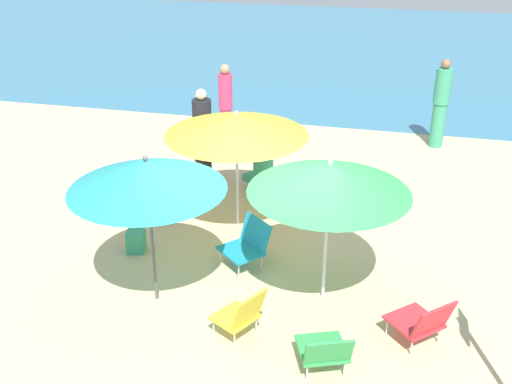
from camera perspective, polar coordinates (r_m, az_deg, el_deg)
name	(u,v)px	position (r m, az deg, el deg)	size (l,w,h in m)	color
ground_plane	(263,277)	(8.24, 0.67, -7.94)	(40.00, 40.00, 0.00)	#CCB789
sea_water	(356,47)	(21.31, 9.26, 13.14)	(40.00, 16.00, 0.01)	teal
umbrella_green	(329,178)	(7.10, 6.84, 1.26)	(1.92, 1.92, 1.88)	silver
umbrella_teal	(147,175)	(7.11, -10.13, 1.55)	(1.85, 1.85, 1.94)	#4C4C51
umbrella_yellow	(236,125)	(8.87, -1.82, 6.25)	(2.10, 2.10, 1.82)	silver
beach_chair_a	(242,314)	(7.03, -1.35, -11.23)	(0.67, 0.65, 0.68)	gold
beach_chair_b	(248,243)	(8.35, -0.79, -4.75)	(0.79, 0.79, 0.65)	teal
beach_chair_c	(422,321)	(7.21, 15.20, -11.49)	(0.79, 0.79, 0.64)	red
beach_chair_d	(153,200)	(9.76, -9.54, -0.78)	(0.63, 0.65, 0.53)	teal
beach_chair_e	(297,181)	(10.27, 3.81, 1.03)	(0.72, 0.75, 0.56)	white
beach_chair_f	(325,350)	(6.67, 6.39, -14.41)	(0.68, 0.73, 0.58)	#33934C
person_a	(226,109)	(11.77, -2.83, 7.68)	(0.26, 0.26, 1.78)	#DB3866
person_b	(261,168)	(10.35, 0.51, 2.23)	(0.56, 0.52, 0.91)	#389970
person_c	(203,138)	(10.50, -4.96, 5.03)	(0.32, 0.32, 1.73)	black
person_d	(441,103)	(12.70, 16.78, 7.89)	(0.32, 0.32, 1.78)	#389970
beach_bag	(136,241)	(8.89, -11.09, -4.51)	(0.25, 0.24, 0.32)	#389970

